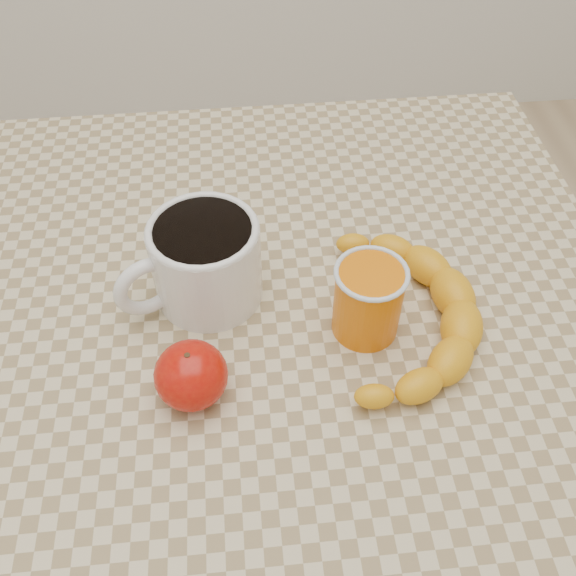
{
  "coord_description": "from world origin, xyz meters",
  "views": [
    {
      "loc": [
        -0.05,
        -0.48,
        1.31
      ],
      "look_at": [
        0.0,
        0.0,
        0.77
      ],
      "focal_mm": 40.0,
      "sensor_mm": 36.0,
      "label": 1
    }
  ],
  "objects": [
    {
      "name": "coffee_mug",
      "position": [
        -0.09,
        0.02,
        0.81
      ],
      "size": [
        0.18,
        0.16,
        0.1
      ],
      "color": "silver",
      "rests_on": "table"
    },
    {
      "name": "orange_juice_glass",
      "position": [
        0.08,
        -0.05,
        0.8
      ],
      "size": [
        0.08,
        0.08,
        0.09
      ],
      "color": "orange",
      "rests_on": "table"
    },
    {
      "name": "table",
      "position": [
        0.0,
        0.0,
        0.66
      ],
      "size": [
        0.8,
        0.8,
        0.75
      ],
      "color": "#CAB88F",
      "rests_on": "ground"
    },
    {
      "name": "ground",
      "position": [
        0.0,
        0.0,
        0.0
      ],
      "size": [
        3.0,
        3.0,
        0.0
      ],
      "primitive_type": "plane",
      "color": "tan",
      "rests_on": "ground"
    },
    {
      "name": "banana",
      "position": [
        0.12,
        -0.05,
        0.77
      ],
      "size": [
        0.33,
        0.38,
        0.05
      ],
      "primitive_type": null,
      "rotation": [
        0.0,
        0.0,
        -0.24
      ],
      "color": "#E9A314",
      "rests_on": "table"
    },
    {
      "name": "apple",
      "position": [
        -0.11,
        -0.12,
        0.78
      ],
      "size": [
        0.09,
        0.09,
        0.07
      ],
      "color": "#A70A05",
      "rests_on": "table"
    }
  ]
}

